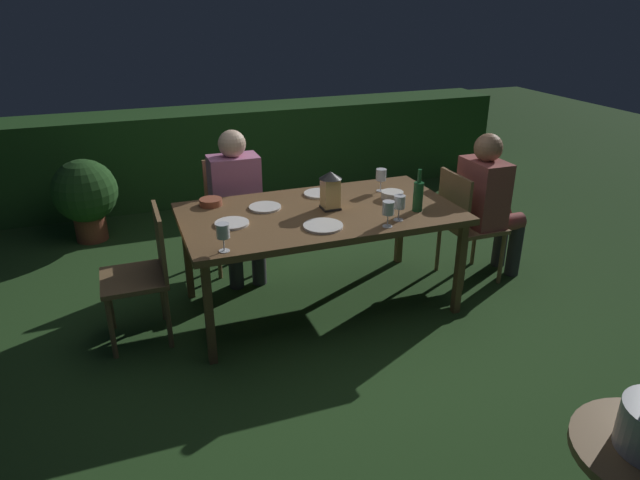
% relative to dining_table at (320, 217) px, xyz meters
% --- Properties ---
extents(ground_plane, '(16.00, 16.00, 0.00)m').
position_rel_dining_table_xyz_m(ground_plane, '(0.00, 0.00, -0.68)').
color(ground_plane, '#26471E').
extents(dining_table, '(1.87, 1.01, 0.73)m').
position_rel_dining_table_xyz_m(dining_table, '(0.00, 0.00, 0.00)').
color(dining_table, brown).
rests_on(dining_table, ground).
extents(chair_head_near, '(0.40, 0.42, 0.87)m').
position_rel_dining_table_xyz_m(chair_head_near, '(-1.18, 0.00, -0.19)').
color(chair_head_near, brown).
rests_on(chair_head_near, ground).
extents(chair_head_far, '(0.40, 0.42, 0.87)m').
position_rel_dining_table_xyz_m(chair_head_far, '(1.18, 0.00, -0.19)').
color(chair_head_far, brown).
rests_on(chair_head_far, ground).
extents(person_in_rust, '(0.48, 0.38, 1.15)m').
position_rel_dining_table_xyz_m(person_in_rust, '(1.38, 0.00, -0.04)').
color(person_in_rust, '#9E4C47').
rests_on(person_in_rust, ground).
extents(chair_side_right_a, '(0.42, 0.40, 0.87)m').
position_rel_dining_table_xyz_m(chair_side_right_a, '(-0.42, 0.90, -0.19)').
color(chair_side_right_a, brown).
rests_on(chair_side_right_a, ground).
extents(person_in_pink, '(0.38, 0.47, 1.15)m').
position_rel_dining_table_xyz_m(person_in_pink, '(-0.42, 0.70, -0.04)').
color(person_in_pink, '#C675A3').
rests_on(person_in_pink, ground).
extents(lantern_centerpiece, '(0.15, 0.15, 0.27)m').
position_rel_dining_table_xyz_m(lantern_centerpiece, '(0.08, 0.01, 0.20)').
color(lantern_centerpiece, black).
rests_on(lantern_centerpiece, dining_table).
extents(green_bottle_on_table, '(0.07, 0.07, 0.29)m').
position_rel_dining_table_xyz_m(green_bottle_on_table, '(0.62, -0.23, 0.16)').
color(green_bottle_on_table, '#1E5B2D').
rests_on(green_bottle_on_table, dining_table).
extents(wine_glass_a, '(0.08, 0.08, 0.17)m').
position_rel_dining_table_xyz_m(wine_glass_a, '(0.57, 0.23, 0.17)').
color(wine_glass_a, silver).
rests_on(wine_glass_a, dining_table).
extents(wine_glass_b, '(0.08, 0.08, 0.17)m').
position_rel_dining_table_xyz_m(wine_glass_b, '(0.30, -0.41, 0.17)').
color(wine_glass_b, silver).
rests_on(wine_glass_b, dining_table).
extents(wine_glass_c, '(0.08, 0.08, 0.17)m').
position_rel_dining_table_xyz_m(wine_glass_c, '(-0.74, -0.42, 0.17)').
color(wine_glass_c, silver).
rests_on(wine_glass_c, dining_table).
extents(wine_glass_d, '(0.08, 0.08, 0.17)m').
position_rel_dining_table_xyz_m(wine_glass_d, '(0.42, -0.34, 0.17)').
color(wine_glass_d, silver).
rests_on(wine_glass_d, dining_table).
extents(plate_a, '(0.22, 0.22, 0.01)m').
position_rel_dining_table_xyz_m(plate_a, '(0.11, 0.32, 0.06)').
color(plate_a, white).
rests_on(plate_a, dining_table).
extents(plate_b, '(0.22, 0.22, 0.01)m').
position_rel_dining_table_xyz_m(plate_b, '(-0.61, -0.04, 0.06)').
color(plate_b, white).
rests_on(plate_b, dining_table).
extents(plate_c, '(0.25, 0.25, 0.01)m').
position_rel_dining_table_xyz_m(plate_c, '(-0.08, -0.28, 0.06)').
color(plate_c, white).
rests_on(plate_c, dining_table).
extents(plate_d, '(0.22, 0.22, 0.01)m').
position_rel_dining_table_xyz_m(plate_d, '(-0.34, 0.18, 0.06)').
color(plate_d, white).
rests_on(plate_d, dining_table).
extents(bowl_olives, '(0.16, 0.16, 0.05)m').
position_rel_dining_table_xyz_m(bowl_olives, '(-0.67, 0.36, 0.07)').
color(bowl_olives, '#9E5138').
rests_on(bowl_olives, dining_table).
extents(bowl_bread, '(0.16, 0.16, 0.05)m').
position_rel_dining_table_xyz_m(bowl_bread, '(0.57, 0.05, 0.08)').
color(bowl_bread, silver).
rests_on(bowl_bread, dining_table).
extents(hedge_backdrop, '(6.10, 0.62, 0.95)m').
position_rel_dining_table_xyz_m(hedge_backdrop, '(0.00, 2.68, -0.20)').
color(hedge_backdrop, '#234C1E').
rests_on(hedge_backdrop, ground).
extents(potted_plant_by_hedge, '(0.56, 0.56, 0.75)m').
position_rel_dining_table_xyz_m(potted_plant_by_hedge, '(-1.55, 1.83, -0.24)').
color(potted_plant_by_hedge, brown).
rests_on(potted_plant_by_hedge, ground).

